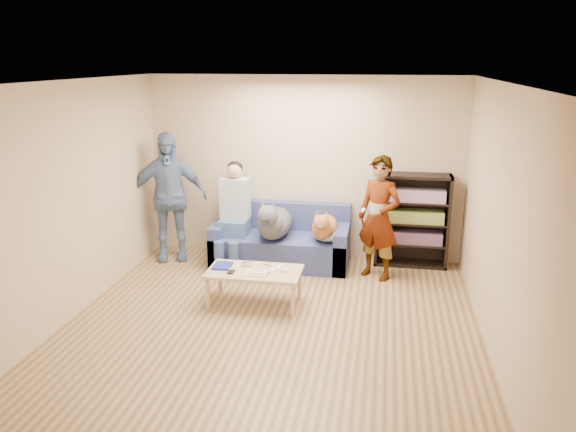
% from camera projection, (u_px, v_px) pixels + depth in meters
% --- Properties ---
extents(ground, '(5.00, 5.00, 0.00)m').
position_uv_depth(ground, '(269.00, 331.00, 6.01)').
color(ground, brown).
rests_on(ground, ground).
extents(ceiling, '(5.00, 5.00, 0.00)m').
position_uv_depth(ceiling, '(266.00, 82.00, 5.30)').
color(ceiling, white).
rests_on(ceiling, ground).
extents(wall_back, '(4.50, 0.00, 4.50)m').
position_uv_depth(wall_back, '(304.00, 168.00, 8.02)').
color(wall_back, tan).
rests_on(wall_back, ground).
extents(wall_front, '(4.50, 0.00, 4.50)m').
position_uv_depth(wall_front, '(179.00, 328.00, 3.28)').
color(wall_front, tan).
rests_on(wall_front, ground).
extents(wall_left, '(0.00, 5.00, 5.00)m').
position_uv_depth(wall_left, '(63.00, 205.00, 6.03)').
color(wall_left, tan).
rests_on(wall_left, ground).
extents(wall_right, '(0.00, 5.00, 5.00)m').
position_uv_depth(wall_right, '(501.00, 226.00, 5.28)').
color(wall_right, tan).
rests_on(wall_right, ground).
extents(blanket, '(0.43, 0.37, 0.15)m').
position_uv_depth(blanket, '(329.00, 235.00, 7.61)').
color(blanket, '#B8B8BD').
rests_on(blanket, sofa).
extents(person_standing_right, '(0.71, 0.64, 1.63)m').
position_uv_depth(person_standing_right, '(379.00, 218.00, 7.28)').
color(person_standing_right, gray).
rests_on(person_standing_right, ground).
extents(person_standing_left, '(1.17, 0.79, 1.84)m').
position_uv_depth(person_standing_left, '(168.00, 197.00, 7.95)').
color(person_standing_left, '#6B89AB').
rests_on(person_standing_left, ground).
extents(held_controller, '(0.06, 0.12, 0.03)m').
position_uv_depth(held_controller, '(363.00, 210.00, 7.08)').
color(held_controller, white).
rests_on(held_controller, person_standing_right).
extents(notebook_blue, '(0.20, 0.26, 0.03)m').
position_uv_depth(notebook_blue, '(223.00, 266.00, 6.69)').
color(notebook_blue, navy).
rests_on(notebook_blue, coffee_table).
extents(papers, '(0.26, 0.20, 0.02)m').
position_uv_depth(papers, '(257.00, 273.00, 6.47)').
color(papers, silver).
rests_on(papers, coffee_table).
extents(magazine, '(0.22, 0.17, 0.01)m').
position_uv_depth(magazine, '(259.00, 271.00, 6.48)').
color(magazine, '#BBB295').
rests_on(magazine, coffee_table).
extents(camera_silver, '(0.11, 0.06, 0.05)m').
position_uv_depth(camera_silver, '(247.00, 264.00, 6.71)').
color(camera_silver, '#B2B2B7').
rests_on(camera_silver, coffee_table).
extents(controller_a, '(0.04, 0.13, 0.03)m').
position_uv_depth(controller_a, '(279.00, 268.00, 6.62)').
color(controller_a, white).
rests_on(controller_a, coffee_table).
extents(controller_b, '(0.09, 0.06, 0.03)m').
position_uv_depth(controller_b, '(285.00, 270.00, 6.53)').
color(controller_b, white).
rests_on(controller_b, coffee_table).
extents(headphone_cup_a, '(0.07, 0.07, 0.02)m').
position_uv_depth(headphone_cup_a, '(271.00, 271.00, 6.52)').
color(headphone_cup_a, white).
rests_on(headphone_cup_a, coffee_table).
extents(headphone_cup_b, '(0.07, 0.07, 0.02)m').
position_uv_depth(headphone_cup_b, '(272.00, 269.00, 6.60)').
color(headphone_cup_b, white).
rests_on(headphone_cup_b, coffee_table).
extents(pen_orange, '(0.13, 0.06, 0.01)m').
position_uv_depth(pen_orange, '(249.00, 275.00, 6.43)').
color(pen_orange, orange).
rests_on(pen_orange, coffee_table).
extents(pen_black, '(0.13, 0.08, 0.01)m').
position_uv_depth(pen_black, '(268.00, 265.00, 6.73)').
color(pen_black, black).
rests_on(pen_black, coffee_table).
extents(wallet, '(0.07, 0.12, 0.02)m').
position_uv_depth(wallet, '(231.00, 272.00, 6.51)').
color(wallet, black).
rests_on(wallet, coffee_table).
extents(sofa, '(1.90, 0.85, 0.82)m').
position_uv_depth(sofa, '(282.00, 244.00, 7.96)').
color(sofa, '#515B93').
rests_on(sofa, ground).
extents(person_seated, '(0.40, 0.73, 1.47)m').
position_uv_depth(person_seated, '(234.00, 210.00, 7.81)').
color(person_seated, '#3C5B85').
rests_on(person_seated, sofa).
extents(dog_gray, '(0.45, 1.27, 0.65)m').
position_uv_depth(dog_gray, '(274.00, 222.00, 7.66)').
color(dog_gray, '#45494F').
rests_on(dog_gray, sofa).
extents(dog_tan, '(0.35, 1.14, 0.51)m').
position_uv_depth(dog_tan, '(324.00, 227.00, 7.62)').
color(dog_tan, '#B07336').
rests_on(dog_tan, sofa).
extents(coffee_table, '(1.10, 0.60, 0.42)m').
position_uv_depth(coffee_table, '(254.00, 274.00, 6.59)').
color(coffee_table, tan).
rests_on(coffee_table, ground).
extents(bookshelf, '(1.00, 0.34, 1.30)m').
position_uv_depth(bookshelf, '(412.00, 218.00, 7.77)').
color(bookshelf, black).
rests_on(bookshelf, ground).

